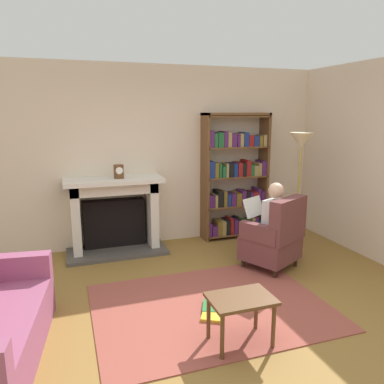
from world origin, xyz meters
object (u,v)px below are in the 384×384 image
(mantel_clock, at_px, (119,172))
(seated_reader, at_px, (268,221))
(fireplace, at_px, (115,212))
(floor_lamp, at_px, (301,151))
(bookshelf, at_px, (235,178))
(armchair_reading, at_px, (275,237))
(side_table, at_px, (241,305))

(mantel_clock, height_order, seated_reader, mantel_clock)
(fireplace, xyz_separation_m, mantel_clock, (0.07, -0.10, 0.61))
(seated_reader, distance_m, floor_lamp, 1.17)
(seated_reader, bearing_deg, fireplace, -61.43)
(fireplace, bearing_deg, floor_lamp, -18.45)
(bookshelf, distance_m, armchair_reading, 1.47)
(fireplace, height_order, side_table, fireplace)
(floor_lamp, bearing_deg, mantel_clock, 163.18)
(fireplace, xyz_separation_m, seated_reader, (1.82, -1.22, 0.04))
(armchair_reading, xyz_separation_m, floor_lamp, (0.65, 0.49, 1.04))
(fireplace, xyz_separation_m, bookshelf, (1.92, 0.03, 0.39))
(armchair_reading, relative_size, side_table, 1.73)
(fireplace, xyz_separation_m, floor_lamp, (2.52, -0.84, 0.89))
(fireplace, distance_m, floor_lamp, 2.80)
(armchair_reading, relative_size, floor_lamp, 0.56)
(mantel_clock, xyz_separation_m, side_table, (0.66, -2.57, -0.82))
(seated_reader, bearing_deg, bookshelf, -122.36)
(bookshelf, height_order, seated_reader, bookshelf)
(bookshelf, relative_size, armchair_reading, 2.06)
(armchair_reading, distance_m, side_table, 1.77)
(mantel_clock, distance_m, bookshelf, 1.87)
(seated_reader, bearing_deg, mantel_clock, -60.22)
(fireplace, relative_size, bookshelf, 0.70)
(mantel_clock, relative_size, bookshelf, 0.10)
(fireplace, distance_m, bookshelf, 1.96)
(fireplace, relative_size, seated_reader, 1.24)
(armchair_reading, bearing_deg, bookshelf, -119.72)
(bookshelf, xyz_separation_m, armchair_reading, (-0.05, -1.36, -0.54))
(side_table, xyz_separation_m, floor_lamp, (1.80, 1.83, 1.09))
(floor_lamp, bearing_deg, seated_reader, -151.56)
(fireplace, height_order, floor_lamp, floor_lamp)
(side_table, bearing_deg, seated_reader, 53.09)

